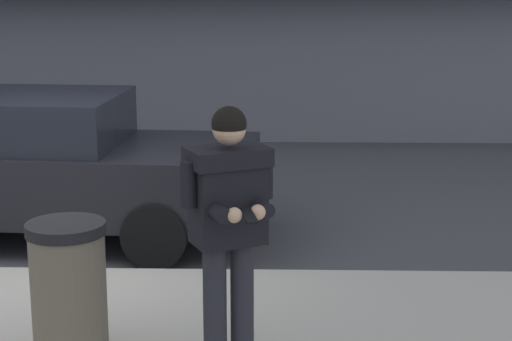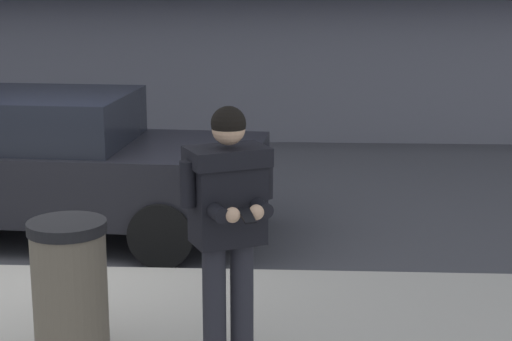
{
  "view_description": "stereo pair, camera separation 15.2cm",
  "coord_description": "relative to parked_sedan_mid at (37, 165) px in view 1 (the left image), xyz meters",
  "views": [
    {
      "loc": [
        2.23,
        -7.57,
        2.78
      ],
      "look_at": [
        2.1,
        -2.02,
        1.49
      ],
      "focal_mm": 60.0,
      "sensor_mm": 36.0,
      "label": 1
    },
    {
      "loc": [
        2.39,
        -7.57,
        2.78
      ],
      "look_at": [
        2.1,
        -2.02,
        1.49
      ],
      "focal_mm": 60.0,
      "sensor_mm": 36.0,
      "label": 2
    }
  ],
  "objects": [
    {
      "name": "ground_plane",
      "position": [
        0.3,
        -1.19,
        -0.79
      ],
      "size": [
        80.0,
        80.0,
        0.0
      ],
      "primitive_type": "plane",
      "color": "#3D3D42"
    },
    {
      "name": "curb_paint_line",
      "position": [
        1.3,
        -1.14,
        -0.79
      ],
      "size": [
        28.0,
        0.12,
        0.01
      ],
      "primitive_type": "cube",
      "color": "silver",
      "rests_on": "ground"
    },
    {
      "name": "parked_sedan_mid",
      "position": [
        0.0,
        0.0,
        0.0
      ],
      "size": [
        4.61,
        2.16,
        1.54
      ],
      "color": "black",
      "rests_on": "ground"
    },
    {
      "name": "man_texting_on_phone",
      "position": [
        2.22,
        -3.34,
        0.46
      ],
      "size": [
        0.62,
        0.65,
        1.81
      ],
      "color": "#23232B",
      "rests_on": "sidewalk"
    },
    {
      "name": "trash_bin",
      "position": [
        1.1,
        -3.23,
        -0.16
      ],
      "size": [
        0.55,
        0.55,
        0.98
      ],
      "color": "#665B4C",
      "rests_on": "sidewalk"
    }
  ]
}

